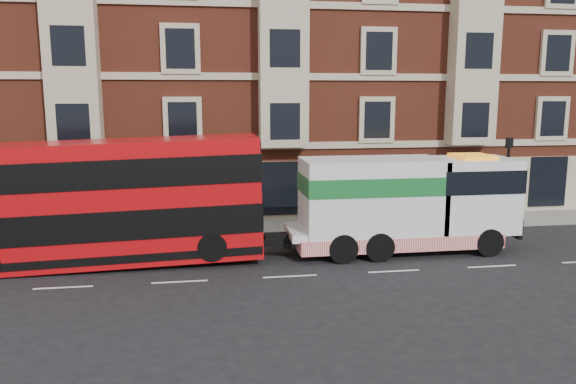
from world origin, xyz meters
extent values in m
plane|color=black|center=(0.00, 0.00, 0.00)|extent=(120.00, 120.00, 0.00)
cube|color=slate|center=(0.00, 7.50, 0.07)|extent=(90.00, 3.00, 0.15)
cube|color=brown|center=(0.50, 15.00, 9.00)|extent=(45.00, 12.00, 18.00)
cylinder|color=black|center=(-6.00, 6.20, 2.15)|extent=(0.14, 0.14, 4.00)
cube|color=black|center=(-6.00, 6.20, 4.25)|extent=(0.35, 0.15, 0.50)
cylinder|color=black|center=(12.00, 6.20, 2.15)|extent=(0.14, 0.14, 4.00)
cube|color=black|center=(12.00, 6.20, 4.25)|extent=(0.35, 0.15, 0.50)
cube|color=#B90A0E|center=(-6.87, 2.57, 2.51)|extent=(11.98, 2.68, 4.71)
cube|color=black|center=(-6.87, 2.57, 1.82)|extent=(12.02, 2.74, 1.12)
cube|color=black|center=(-6.87, 2.57, 3.75)|extent=(12.02, 2.74, 1.07)
cylinder|color=black|center=(-10.93, 3.78, 0.56)|extent=(1.11, 0.34, 1.11)
cylinder|color=black|center=(-2.80, 1.36, 0.88)|extent=(1.11, 0.34, 1.11)
cylinder|color=black|center=(-2.80, 3.78, 0.88)|extent=(1.11, 0.34, 1.11)
cube|color=silver|center=(5.13, 2.57, 1.02)|extent=(9.63, 2.46, 0.32)
cube|color=silver|center=(8.24, 2.57, 2.41)|extent=(3.42, 2.68, 3.10)
cube|color=silver|center=(3.85, 2.57, 2.46)|extent=(5.78, 2.68, 3.10)
cube|color=#16662A|center=(3.85, 2.57, 3.00)|extent=(5.83, 2.72, 0.75)
cube|color=red|center=(4.92, 2.57, 0.64)|extent=(8.56, 2.74, 0.59)
cylinder|color=black|center=(8.56, 1.36, 0.59)|extent=(1.18, 0.37, 1.18)
cylinder|color=black|center=(8.56, 3.78, 0.59)|extent=(1.18, 0.37, 1.18)
cylinder|color=black|center=(3.85, 1.36, 0.59)|extent=(1.18, 0.43, 1.18)
cylinder|color=black|center=(3.85, 3.78, 0.59)|extent=(1.18, 0.43, 1.18)
cylinder|color=black|center=(2.35, 1.36, 0.59)|extent=(1.18, 0.43, 1.18)
cylinder|color=black|center=(2.35, 3.78, 0.59)|extent=(1.18, 0.43, 1.18)
imported|color=black|center=(-6.88, 7.04, 0.92)|extent=(0.65, 0.54, 1.53)
camera|label=1|loc=(-3.08, -19.61, 6.67)|focal=35.00mm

